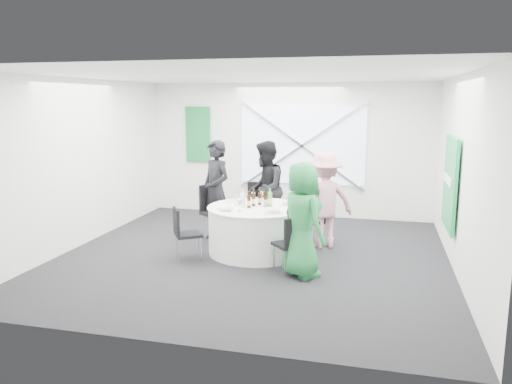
% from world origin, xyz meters
% --- Properties ---
extents(floor, '(6.00, 6.00, 0.00)m').
position_xyz_m(floor, '(0.00, 0.00, 0.00)').
color(floor, black).
rests_on(floor, ground).
extents(ceiling, '(6.00, 6.00, 0.00)m').
position_xyz_m(ceiling, '(0.00, 0.00, 2.80)').
color(ceiling, white).
rests_on(ceiling, wall_back).
extents(wall_back, '(6.00, 0.00, 6.00)m').
position_xyz_m(wall_back, '(0.00, 3.00, 1.40)').
color(wall_back, white).
rests_on(wall_back, floor).
extents(wall_front, '(6.00, 0.00, 6.00)m').
position_xyz_m(wall_front, '(0.00, -3.00, 1.40)').
color(wall_front, white).
rests_on(wall_front, floor).
extents(wall_left, '(0.00, 6.00, 6.00)m').
position_xyz_m(wall_left, '(-3.00, 0.00, 1.40)').
color(wall_left, white).
rests_on(wall_left, floor).
extents(wall_right, '(0.00, 6.00, 6.00)m').
position_xyz_m(wall_right, '(3.00, 0.00, 1.40)').
color(wall_right, white).
rests_on(wall_right, floor).
extents(window_panel, '(2.60, 0.03, 1.60)m').
position_xyz_m(window_panel, '(0.30, 2.96, 1.50)').
color(window_panel, white).
rests_on(window_panel, wall_back).
extents(window_brace_a, '(2.63, 0.05, 1.84)m').
position_xyz_m(window_brace_a, '(0.30, 2.92, 1.50)').
color(window_brace_a, silver).
rests_on(window_brace_a, window_panel).
extents(window_brace_b, '(2.63, 0.05, 1.84)m').
position_xyz_m(window_brace_b, '(0.30, 2.92, 1.50)').
color(window_brace_b, silver).
rests_on(window_brace_b, window_panel).
extents(green_banner, '(0.55, 0.04, 1.20)m').
position_xyz_m(green_banner, '(-2.00, 2.95, 1.70)').
color(green_banner, '#146430').
rests_on(green_banner, wall_back).
extents(green_sign, '(0.05, 1.20, 1.40)m').
position_xyz_m(green_sign, '(2.94, 0.60, 1.20)').
color(green_sign, '#1A9346').
rests_on(green_sign, wall_right).
extents(banquet_table, '(1.56, 1.56, 0.76)m').
position_xyz_m(banquet_table, '(0.00, 0.20, 0.38)').
color(banquet_table, silver).
rests_on(banquet_table, floor).
extents(chair_back, '(0.51, 0.52, 0.95)m').
position_xyz_m(chair_back, '(-0.24, 1.35, 0.56)').
color(chair_back, black).
rests_on(chair_back, floor).
extents(chair_back_left, '(0.61, 0.61, 0.96)m').
position_xyz_m(chair_back_left, '(-0.95, 0.85, 0.57)').
color(chair_back_left, black).
rests_on(chair_back_left, floor).
extents(chair_back_right, '(0.58, 0.57, 0.91)m').
position_xyz_m(chair_back_right, '(0.85, 0.80, 0.53)').
color(chair_back_right, black).
rests_on(chair_back_right, floor).
extents(chair_front_right, '(0.53, 0.54, 0.83)m').
position_xyz_m(chair_front_right, '(0.73, -0.64, 0.49)').
color(chair_front_right, black).
rests_on(chair_front_right, floor).
extents(chair_front_left, '(0.52, 0.52, 0.83)m').
position_xyz_m(chair_front_left, '(-0.98, -0.45, 0.48)').
color(chair_front_left, black).
rests_on(chair_front_left, floor).
extents(person_man_back_left, '(0.77, 0.71, 1.76)m').
position_xyz_m(person_man_back_left, '(-0.87, 0.80, 0.88)').
color(person_man_back_left, black).
rests_on(person_man_back_left, floor).
extents(person_man_back, '(0.53, 0.88, 1.73)m').
position_xyz_m(person_man_back, '(-0.10, 1.26, 0.86)').
color(person_man_back, black).
rests_on(person_man_back, floor).
extents(person_woman_pink, '(1.13, 0.93, 1.60)m').
position_xyz_m(person_woman_pink, '(1.02, 0.80, 0.80)').
color(person_woman_pink, '#C98292').
rests_on(person_woman_pink, floor).
extents(person_woman_green, '(0.92, 0.92, 1.61)m').
position_xyz_m(person_woman_green, '(0.88, -0.68, 0.81)').
color(person_woman_green, '#227F3E').
rests_on(person_woman_green, floor).
extents(plate_back, '(0.29, 0.29, 0.01)m').
position_xyz_m(plate_back, '(0.01, 0.75, 0.77)').
color(plate_back, white).
rests_on(plate_back, banquet_table).
extents(plate_back_left, '(0.27, 0.27, 0.01)m').
position_xyz_m(plate_back_left, '(-0.44, 0.49, 0.77)').
color(plate_back_left, white).
rests_on(plate_back_left, banquet_table).
extents(plate_back_right, '(0.29, 0.29, 0.04)m').
position_xyz_m(plate_back_right, '(0.48, 0.44, 0.78)').
color(plate_back_right, white).
rests_on(plate_back_right, banquet_table).
extents(plate_front_right, '(0.29, 0.29, 0.04)m').
position_xyz_m(plate_front_right, '(0.37, -0.17, 0.78)').
color(plate_front_right, white).
rests_on(plate_front_right, banquet_table).
extents(plate_front_left, '(0.25, 0.25, 0.01)m').
position_xyz_m(plate_front_left, '(-0.44, -0.08, 0.77)').
color(plate_front_left, white).
rests_on(plate_front_left, banquet_table).
extents(napkin, '(0.21, 0.19, 0.05)m').
position_xyz_m(napkin, '(-0.38, -0.20, 0.80)').
color(napkin, silver).
rests_on(napkin, plate_front_left).
extents(beer_bottle_a, '(0.06, 0.06, 0.26)m').
position_xyz_m(beer_bottle_a, '(-0.05, 0.24, 0.86)').
color(beer_bottle_a, '#3C1C0B').
rests_on(beer_bottle_a, banquet_table).
extents(beer_bottle_b, '(0.06, 0.06, 0.25)m').
position_xyz_m(beer_bottle_b, '(0.02, 0.36, 0.85)').
color(beer_bottle_b, '#3C1C0B').
rests_on(beer_bottle_b, banquet_table).
extents(beer_bottle_c, '(0.06, 0.06, 0.26)m').
position_xyz_m(beer_bottle_c, '(0.14, 0.24, 0.86)').
color(beer_bottle_c, '#3C1C0B').
rests_on(beer_bottle_c, banquet_table).
extents(beer_bottle_d, '(0.06, 0.06, 0.26)m').
position_xyz_m(beer_bottle_d, '(-0.09, 0.09, 0.86)').
color(beer_bottle_d, '#3C1C0B').
rests_on(beer_bottle_d, banquet_table).
extents(green_water_bottle, '(0.08, 0.08, 0.30)m').
position_xyz_m(green_water_bottle, '(0.21, 0.27, 0.88)').
color(green_water_bottle, green).
rests_on(green_water_bottle, banquet_table).
extents(clear_water_bottle, '(0.08, 0.08, 0.28)m').
position_xyz_m(clear_water_bottle, '(-0.20, 0.13, 0.87)').
color(clear_water_bottle, white).
rests_on(clear_water_bottle, banquet_table).
extents(wine_glass_a, '(0.07, 0.07, 0.17)m').
position_xyz_m(wine_glass_a, '(-0.28, 0.39, 0.88)').
color(wine_glass_a, white).
rests_on(wine_glass_a, banquet_table).
extents(wine_glass_b, '(0.07, 0.07, 0.17)m').
position_xyz_m(wine_glass_b, '(-0.13, 0.53, 0.88)').
color(wine_glass_b, white).
rests_on(wine_glass_b, banquet_table).
extents(wine_glass_c, '(0.07, 0.07, 0.17)m').
position_xyz_m(wine_glass_c, '(-0.34, 0.25, 0.88)').
color(wine_glass_c, white).
rests_on(wine_glass_c, banquet_table).
extents(wine_glass_d, '(0.07, 0.07, 0.17)m').
position_xyz_m(wine_glass_d, '(-0.17, -0.16, 0.88)').
color(wine_glass_d, white).
rests_on(wine_glass_d, banquet_table).
extents(wine_glass_e, '(0.07, 0.07, 0.17)m').
position_xyz_m(wine_glass_e, '(0.23, -0.13, 0.88)').
color(wine_glass_e, white).
rests_on(wine_glass_e, banquet_table).
extents(wine_glass_f, '(0.07, 0.07, 0.17)m').
position_xyz_m(wine_glass_f, '(-0.01, 0.62, 0.88)').
color(wine_glass_f, white).
rests_on(wine_glass_f, banquet_table).
extents(fork_a, '(0.11, 0.12, 0.01)m').
position_xyz_m(fork_a, '(0.30, -0.29, 0.76)').
color(fork_a, silver).
rests_on(fork_a, banquet_table).
extents(knife_a, '(0.12, 0.12, 0.01)m').
position_xyz_m(knife_a, '(0.51, -0.07, 0.76)').
color(knife_a, silver).
rests_on(knife_a, banquet_table).
extents(fork_b, '(0.08, 0.14, 0.01)m').
position_xyz_m(fork_b, '(-0.42, 0.60, 0.76)').
color(fork_b, silver).
rests_on(fork_b, banquet_table).
extents(knife_b, '(0.10, 0.13, 0.01)m').
position_xyz_m(knife_b, '(-0.55, 0.38, 0.76)').
color(knife_b, silver).
rests_on(knife_b, banquet_table).
extents(fork_c, '(0.11, 0.12, 0.01)m').
position_xyz_m(fork_c, '(-0.52, -0.05, 0.76)').
color(fork_c, silver).
rests_on(fork_c, banquet_table).
extents(knife_c, '(0.11, 0.12, 0.01)m').
position_xyz_m(knife_c, '(-0.30, -0.29, 0.76)').
color(knife_c, silver).
rests_on(knife_c, banquet_table).
extents(fork_d, '(0.08, 0.14, 0.01)m').
position_xyz_m(fork_d, '(0.57, 0.29, 0.76)').
color(fork_d, silver).
rests_on(fork_d, banquet_table).
extents(knife_d, '(0.09, 0.14, 0.01)m').
position_xyz_m(knife_d, '(0.38, 0.63, 0.76)').
color(knife_d, silver).
rests_on(knife_d, banquet_table).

